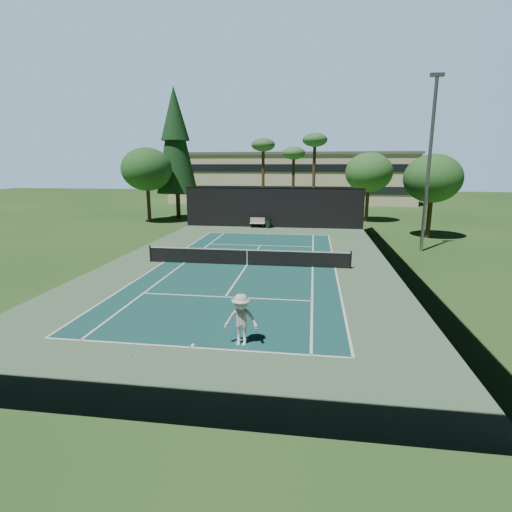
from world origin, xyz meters
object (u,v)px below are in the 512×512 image
Objects in this scene: tennis_ball_c at (251,257)px; tennis_ball_d at (169,247)px; player at (241,320)px; tennis_ball_a at (130,355)px; tennis_net at (247,257)px; trash_bin at (268,223)px; tennis_ball_b at (245,262)px; park_bench at (257,222)px.

tennis_ball_c is 7.24m from tennis_ball_d.
tennis_ball_c is at bearing 96.96° from player.
tennis_ball_c is (1.75, 14.85, -0.01)m from tennis_ball_a.
player is at bearing 21.67° from tennis_ball_a.
tennis_net is 6.93× the size of player.
tennis_ball_d is (-6.80, 2.48, 0.01)m from tennis_ball_c.
tennis_ball_c is 13.42m from trash_bin.
tennis_ball_c is (0.22, 1.35, -0.01)m from tennis_ball_b.
tennis_ball_d is (-6.58, 3.83, 0.00)m from tennis_ball_b.
tennis_ball_b is at bearing -99.40° from tennis_ball_c.
park_bench is at bearing 172.95° from trash_bin.
tennis_net is at bearing -68.78° from tennis_ball_b.
tennis_ball_d is 12.71m from trash_bin.
tennis_ball_c is 0.04× the size of park_bench.
player is at bearing -80.79° from tennis_ball_b.
tennis_ball_c is 0.06× the size of trash_bin.
tennis_ball_c is (-1.74, 13.46, -0.90)m from player.
tennis_ball_c is at bearing 91.71° from tennis_net.
tennis_ball_d is 0.05× the size of park_bench.
tennis_ball_d is (-5.05, 17.33, 0.00)m from tennis_ball_a.
tennis_ball_a is 0.08× the size of trash_bin.
player is 25.83× the size of tennis_ball_a.
tennis_ball_b reaches higher than tennis_ball_a.
trash_bin is at bearing 87.12° from tennis_ball_a.
player reaches higher than tennis_ball_a.
park_bench is (-1.23, 14.90, 0.51)m from tennis_ball_b.
tennis_net is at bearing 81.91° from tennis_ball_a.
tennis_ball_a is 28.40m from park_bench.
tennis_net is at bearing -88.29° from tennis_ball_c.
trash_bin reaches higher than tennis_ball_a.
park_bench is (5.35, 11.07, 0.51)m from tennis_ball_d.
park_bench is (0.30, 28.39, 0.51)m from tennis_ball_a.
trash_bin is at bearing 59.36° from tennis_ball_d.
park_bench is at bearing 89.40° from tennis_ball_a.
tennis_net is 15.71m from park_bench.
tennis_ball_d reaches higher than tennis_ball_b.
player reaches higher than tennis_ball_b.
tennis_ball_b is 7.61m from tennis_ball_d.
player is at bearing -83.25° from park_bench.
tennis_ball_d is at bearing 106.25° from tennis_ball_a.
tennis_ball_c is 13.63m from park_bench.
tennis_ball_b reaches higher than tennis_ball_c.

